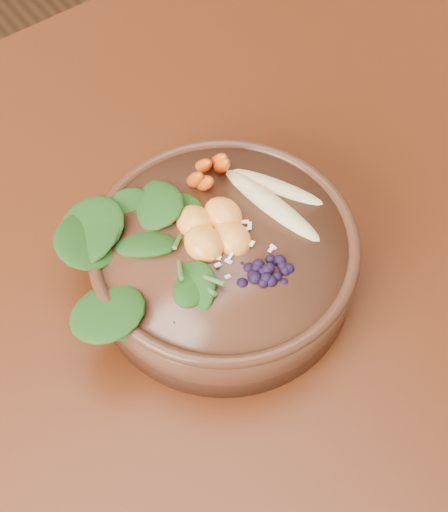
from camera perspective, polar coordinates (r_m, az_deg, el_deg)
The scene contains 8 objects.
dining_table at distance 0.81m, azimuth -9.43°, elevation -9.13°, with size 1.60×0.90×0.75m.
stoneware_bowl at distance 0.71m, azimuth 0.00°, elevation -0.44°, with size 0.26×0.26×0.07m, color #512B19.
kale_heap at distance 0.68m, azimuth -5.70°, elevation 2.75°, with size 0.17×0.15×0.04m, color #1F4D14, non-canonical shape.
carrot_cluster at distance 0.71m, azimuth -1.39°, elevation 8.38°, with size 0.05×0.05×0.07m, color #E35816, non-canonical shape.
banana_halves at distance 0.71m, azimuth 4.10°, elevation 5.48°, with size 0.08×0.15×0.03m.
mandarin_cluster at distance 0.68m, azimuth -0.87°, elevation 2.73°, with size 0.08×0.08×0.03m, color orange, non-canonical shape.
blueberry_pile at distance 0.65m, azimuth 3.56°, elevation -0.59°, with size 0.12×0.09×0.04m, color black, non-canonical shape.
coconut_flakes at distance 0.67m, azimuth 1.20°, elevation 0.52°, with size 0.08×0.06×0.01m, color white, non-canonical shape.
Camera 1 is at (-0.09, -0.34, 1.39)m, focal length 50.00 mm.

